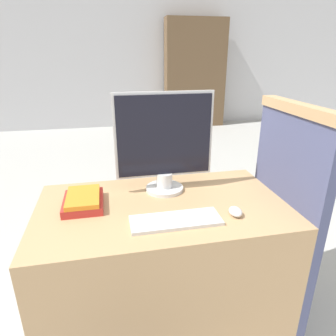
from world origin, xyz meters
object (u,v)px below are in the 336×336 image
Objects in this scene: mouse at (235,212)px; monitor at (164,143)px; book_stack at (83,201)px; keyboard at (176,220)px; far_chair at (159,127)px.

monitor is at bearing 128.74° from mouse.
book_stack is (-0.43, -0.10, -0.24)m from monitor.
keyboard is 0.47× the size of far_chair.
far_chair reaches higher than keyboard.
keyboard is 0.48m from book_stack.
mouse is (0.27, -0.34, -0.25)m from monitor.
far_chair is (0.43, 2.87, -0.27)m from keyboard.
book_stack is at bearing -166.79° from monitor.
book_stack is (-0.70, 0.24, 0.01)m from mouse.
far_chair reaches higher than book_stack.
mouse is 0.74m from book_stack.
monitor reaches higher than keyboard.
mouse is at bearing -18.75° from book_stack.
keyboard is 4.81× the size of mouse.
keyboard is at bearing -92.65° from monitor.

